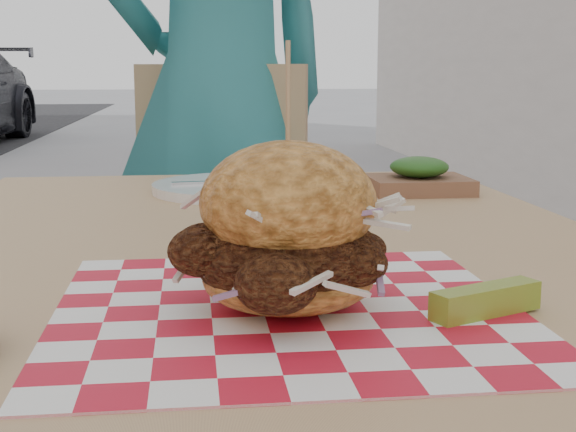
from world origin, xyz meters
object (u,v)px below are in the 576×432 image
Objects in this scene: sandwich at (288,237)px; patio_table at (262,314)px; patio_chair at (236,234)px; diner at (220,93)px.

patio_table is at bearing 89.69° from sandwich.
patio_chair is at bearing 88.69° from sandwich.
sandwich is at bearing 66.45° from diner.
patio_chair is 4.64× the size of sandwich.
diner is at bearing 123.35° from patio_chair.
diner is at bearing 90.04° from patio_table.
patio_chair is 1.29m from sandwich.
diner is 1.47× the size of patio_table.
sandwich is at bearing -75.14° from patio_chair.
patio_table is 1.03m from patio_chair.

